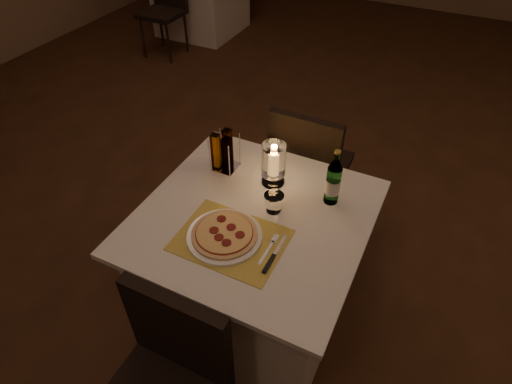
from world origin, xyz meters
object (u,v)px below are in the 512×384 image
at_px(pizza, 224,233).
at_px(hurricane_candle, 274,161).
at_px(tumbler, 274,203).
at_px(chair_near, 168,375).
at_px(water_bottle, 333,182).
at_px(plate, 225,236).
at_px(main_table, 254,266).
at_px(neighbor_table_left, 201,0).
at_px(chair_far, 308,161).

relative_size(pizza, hurricane_candle, 1.28).
bearing_deg(tumbler, chair_near, -94.86).
relative_size(pizza, water_bottle, 0.98).
bearing_deg(hurricane_candle, plate, -94.49).
xyz_separation_m(chair_near, hurricane_candle, (-0.02, 0.96, 0.32)).
distance_m(main_table, neighbor_table_left, 4.14).
xyz_separation_m(main_table, tumbler, (0.07, 0.07, 0.41)).
distance_m(chair_near, chair_far, 1.43).
bearing_deg(chair_near, main_table, 90.00).
bearing_deg(neighbor_table_left, main_table, -54.72).
bearing_deg(chair_near, neighbor_table_left, 120.29).
xyz_separation_m(tumbler, water_bottle, (0.21, 0.17, 0.07)).
xyz_separation_m(hurricane_candle, neighbor_table_left, (-2.37, 3.14, -0.49)).
xyz_separation_m(chair_near, plate, (-0.05, 0.53, 0.20)).
height_order(tumbler, hurricane_candle, hurricane_candle).
distance_m(tumbler, water_bottle, 0.28).
bearing_deg(chair_far, hurricane_candle, -92.04).
bearing_deg(chair_near, chair_far, 90.00).
xyz_separation_m(main_table, plate, (-0.05, -0.18, 0.38)).
bearing_deg(plate, hurricane_candle, 85.51).
distance_m(tumbler, hurricane_candle, 0.21).
distance_m(chair_far, water_bottle, 0.63).
height_order(plate, tumbler, tumbler).
height_order(pizza, neighbor_table_left, pizza).
xyz_separation_m(plate, pizza, (0.00, 0.00, 0.02)).
height_order(main_table, hurricane_candle, hurricane_candle).
bearing_deg(water_bottle, neighbor_table_left, 130.34).
bearing_deg(water_bottle, plate, -128.12).
xyz_separation_m(main_table, hurricane_candle, (-0.02, 0.24, 0.49)).
height_order(water_bottle, neighbor_table_left, water_bottle).
relative_size(pizza, tumbler, 3.10).
xyz_separation_m(water_bottle, hurricane_candle, (-0.29, 0.00, 0.01)).
relative_size(chair_far, plate, 2.81).
bearing_deg(hurricane_candle, main_table, -86.01).
relative_size(chair_near, neighbor_table_left, 0.90).
relative_size(chair_far, tumbler, 9.97).
relative_size(chair_far, hurricane_candle, 4.10).
relative_size(chair_far, neighbor_table_left, 0.90).
height_order(chair_near, chair_far, same).
distance_m(main_table, hurricane_candle, 0.55).
height_order(main_table, chair_far, chair_far).
distance_m(water_bottle, hurricane_candle, 0.29).
bearing_deg(main_table, neighbor_table_left, 125.28).
xyz_separation_m(main_table, water_bottle, (0.28, 0.24, 0.48)).
xyz_separation_m(chair_near, water_bottle, (0.28, 0.95, 0.31)).
relative_size(main_table, tumbler, 11.08).
bearing_deg(hurricane_candle, tumbler, -64.77).
height_order(main_table, tumbler, tumbler).
relative_size(chair_near, tumbler, 9.97).
bearing_deg(neighbor_table_left, chair_near, -59.71).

